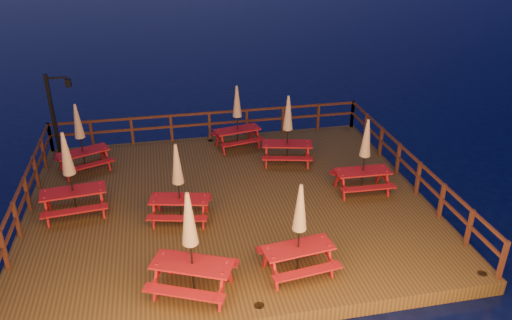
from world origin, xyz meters
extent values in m
plane|color=black|center=(0.00, 0.00, 0.00)|extent=(500.00, 500.00, 0.00)
cube|color=#433015|center=(0.00, 0.00, 0.20)|extent=(12.00, 10.00, 0.40)
cylinder|color=#3E2013|center=(-5.60, 4.60, -0.30)|extent=(0.24, 0.24, 1.40)
cylinder|color=#3E2013|center=(0.00, 4.60, -0.30)|extent=(0.24, 0.24, 1.40)
cylinder|color=#3E2013|center=(5.60, -4.60, -0.30)|extent=(0.24, 0.24, 1.40)
cylinder|color=#3E2013|center=(5.60, 4.60, -0.30)|extent=(0.24, 0.24, 1.40)
cube|color=#3E2013|center=(0.00, 4.85, 1.45)|extent=(11.70, 0.06, 0.09)
cube|color=#3E2013|center=(0.00, 4.85, 1.01)|extent=(11.70, 0.06, 0.09)
cube|color=#3E2013|center=(-4.68, 4.85, 0.95)|extent=(0.10, 0.10, 1.10)
cube|color=#3E2013|center=(0.00, 4.85, 0.95)|extent=(0.10, 0.10, 1.10)
cube|color=#3E2013|center=(4.68, 4.85, 0.95)|extent=(0.10, 0.10, 1.10)
cube|color=#3E2013|center=(-5.85, 0.00, 1.45)|extent=(0.06, 9.70, 0.09)
cube|color=#3E2013|center=(-5.85, 0.00, 1.01)|extent=(0.06, 9.70, 0.09)
cube|color=#3E2013|center=(-5.85, 0.00, 0.95)|extent=(0.10, 0.10, 1.10)
cube|color=#3E2013|center=(-5.85, 3.88, 0.95)|extent=(0.10, 0.10, 1.10)
cube|color=#3E2013|center=(5.85, 0.00, 1.45)|extent=(0.06, 9.70, 0.09)
cube|color=#3E2013|center=(5.85, 0.00, 1.01)|extent=(0.06, 9.70, 0.09)
cube|color=#3E2013|center=(5.85, -3.88, 0.95)|extent=(0.10, 0.10, 1.10)
cube|color=#3E2013|center=(5.85, 0.00, 0.95)|extent=(0.10, 0.10, 1.10)
cube|color=#3E2013|center=(5.85, 3.88, 0.95)|extent=(0.10, 0.10, 1.10)
cube|color=black|center=(-5.55, 4.55, 1.90)|extent=(0.12, 0.12, 3.00)
cube|color=black|center=(-5.20, 4.55, 3.25)|extent=(0.70, 0.06, 0.06)
cube|color=black|center=(-4.85, 4.55, 3.05)|extent=(0.18, 0.18, 0.28)
sphere|color=#FFB166|center=(-4.85, 4.55, 3.05)|extent=(0.14, 0.14, 0.14)
cube|color=maroon|center=(4.21, -0.21, 1.11)|extent=(1.72, 0.71, 0.05)
cube|color=maroon|center=(4.23, 0.36, 0.83)|extent=(1.71, 0.31, 0.05)
cube|color=maroon|center=(4.20, -0.78, 0.83)|extent=(1.71, 0.31, 0.05)
cube|color=maroon|center=(3.51, 0.12, 0.76)|extent=(0.06, 0.10, 0.71)
cube|color=maroon|center=(3.50, -0.50, 0.76)|extent=(0.06, 0.10, 0.71)
cube|color=maroon|center=(4.93, 0.08, 0.76)|extent=(0.06, 0.10, 0.71)
cube|color=maroon|center=(4.92, -0.54, 0.76)|extent=(0.06, 0.10, 0.71)
cylinder|color=black|center=(4.21, -0.21, 1.58)|extent=(0.04, 0.04, 2.37)
cone|color=tan|center=(4.21, -0.21, 2.25)|extent=(0.34, 0.34, 1.18)
sphere|color=black|center=(4.21, -0.21, 2.80)|extent=(0.07, 0.07, 0.07)
cube|color=maroon|center=(-4.50, 3.00, 1.10)|extent=(1.80, 1.24, 0.05)
cube|color=maroon|center=(-4.71, 3.51, 0.82)|extent=(1.66, 0.87, 0.05)
cube|color=maroon|center=(-4.29, 2.48, 0.82)|extent=(1.66, 0.87, 0.05)
cube|color=maroon|center=(-5.26, 3.02, 0.75)|extent=(0.09, 0.11, 0.70)
cube|color=maroon|center=(-5.03, 2.45, 0.75)|extent=(0.09, 0.11, 0.70)
cube|color=maroon|center=(-3.97, 3.54, 0.75)|extent=(0.09, 0.11, 0.70)
cube|color=maroon|center=(-3.74, 2.97, 0.75)|extent=(0.09, 0.11, 0.70)
cylinder|color=black|center=(-4.50, 3.00, 1.57)|extent=(0.04, 0.04, 2.33)
cone|color=tan|center=(-4.50, 3.00, 2.22)|extent=(0.34, 0.34, 1.17)
sphere|color=black|center=(-4.50, 3.00, 2.76)|extent=(0.07, 0.07, 0.07)
cube|color=maroon|center=(-1.49, -0.74, 1.10)|extent=(1.78, 1.01, 0.05)
cube|color=maroon|center=(-1.37, -0.20, 0.82)|extent=(1.69, 0.63, 0.05)
cube|color=maroon|center=(-1.62, -1.28, 0.82)|extent=(1.69, 0.63, 0.05)
cube|color=maroon|center=(-2.10, -0.29, 0.75)|extent=(0.08, 0.10, 0.70)
cube|color=maroon|center=(-2.24, -0.88, 0.75)|extent=(0.08, 0.10, 0.70)
cube|color=maroon|center=(-0.75, -0.60, 0.75)|extent=(0.08, 0.10, 0.70)
cube|color=maroon|center=(-0.88, -1.19, 0.75)|extent=(0.08, 0.10, 0.70)
cylinder|color=black|center=(-1.49, -0.74, 1.56)|extent=(0.04, 0.04, 2.32)
cone|color=tan|center=(-1.49, -0.74, 2.21)|extent=(0.33, 0.33, 1.16)
sphere|color=black|center=(-1.49, -0.74, 2.75)|extent=(0.07, 0.07, 0.07)
cube|color=maroon|center=(-1.40, -3.82, 1.17)|extent=(1.99, 1.40, 0.05)
cube|color=maroon|center=(-1.15, -3.25, 0.86)|extent=(1.81, 1.01, 0.05)
cube|color=maroon|center=(-1.65, -4.38, 0.86)|extent=(1.81, 1.01, 0.05)
cube|color=maroon|center=(-1.97, -3.19, 0.79)|extent=(0.10, 0.12, 0.77)
cube|color=maroon|center=(-2.24, -3.82, 0.79)|extent=(0.10, 0.12, 0.77)
cube|color=maroon|center=(-0.56, -3.81, 0.79)|extent=(0.10, 0.12, 0.77)
cube|color=maroon|center=(-0.83, -4.44, 0.79)|extent=(0.10, 0.12, 0.77)
cylinder|color=black|center=(-1.40, -3.82, 1.69)|extent=(0.05, 0.05, 2.57)
cone|color=tan|center=(-1.40, -3.82, 2.41)|extent=(0.37, 0.37, 1.29)
sphere|color=black|center=(-1.40, -3.82, 3.00)|extent=(0.07, 0.07, 0.07)
cube|color=maroon|center=(2.41, 2.22, 1.12)|extent=(1.83, 1.05, 0.05)
cube|color=maroon|center=(2.54, 2.78, 0.83)|extent=(1.74, 0.66, 0.05)
cube|color=maroon|center=(2.28, 1.66, 0.83)|extent=(1.74, 0.66, 0.05)
cube|color=maroon|center=(1.79, 2.69, 0.76)|extent=(0.08, 0.11, 0.72)
cube|color=maroon|center=(1.64, 2.08, 0.76)|extent=(0.08, 0.11, 0.72)
cube|color=maroon|center=(3.19, 2.36, 0.76)|extent=(0.08, 0.11, 0.72)
cube|color=maroon|center=(3.04, 1.75, 0.76)|extent=(0.08, 0.11, 0.72)
cylinder|color=black|center=(2.41, 2.22, 1.60)|extent=(0.04, 0.04, 2.40)
cone|color=tan|center=(2.41, 2.22, 2.27)|extent=(0.35, 0.35, 1.20)
sphere|color=black|center=(2.41, 2.22, 2.83)|extent=(0.07, 0.07, 0.07)
cube|color=maroon|center=(-4.47, 0.20, 1.16)|extent=(1.88, 0.90, 0.05)
cube|color=maroon|center=(-4.54, 0.80, 0.85)|extent=(1.83, 0.48, 0.05)
cube|color=maroon|center=(-4.41, -0.40, 0.85)|extent=(1.83, 0.48, 0.05)
cube|color=maroon|center=(-5.26, 0.45, 0.78)|extent=(0.07, 0.11, 0.76)
cube|color=maroon|center=(-5.19, -0.21, 0.78)|extent=(0.07, 0.11, 0.76)
cube|color=maroon|center=(-3.76, 0.62, 0.78)|extent=(0.07, 0.11, 0.76)
cube|color=maroon|center=(-3.69, -0.05, 0.78)|extent=(0.07, 0.11, 0.76)
cylinder|color=black|center=(-4.47, 0.20, 1.66)|extent=(0.04, 0.04, 2.52)
cone|color=tan|center=(-4.47, 0.20, 2.36)|extent=(0.36, 0.36, 1.26)
sphere|color=black|center=(-4.47, 0.20, 2.95)|extent=(0.07, 0.07, 0.07)
cube|color=maroon|center=(1.16, -3.62, 1.12)|extent=(1.79, 0.89, 0.05)
cube|color=maroon|center=(1.09, -3.06, 0.83)|extent=(1.74, 0.49, 0.05)
cube|color=maroon|center=(1.24, -4.19, 0.83)|extent=(1.74, 0.49, 0.05)
cube|color=maroon|center=(0.41, -3.41, 0.76)|extent=(0.07, 0.10, 0.72)
cube|color=maroon|center=(0.50, -4.03, 0.76)|extent=(0.07, 0.10, 0.72)
cube|color=maroon|center=(1.83, -3.22, 0.76)|extent=(0.07, 0.10, 0.72)
cube|color=maroon|center=(1.91, -3.84, 0.76)|extent=(0.07, 0.10, 0.72)
cylinder|color=black|center=(1.16, -3.62, 1.59)|extent=(0.04, 0.04, 2.38)
cone|color=tan|center=(1.16, -3.62, 2.26)|extent=(0.34, 0.34, 1.19)
sphere|color=black|center=(1.16, -3.62, 2.81)|extent=(0.07, 0.07, 0.07)
cube|color=maroon|center=(0.93, 3.85, 1.10)|extent=(1.77, 0.96, 0.05)
cube|color=maroon|center=(0.82, 4.40, 0.82)|extent=(1.69, 0.58, 0.05)
cube|color=maroon|center=(1.04, 3.30, 0.82)|extent=(1.69, 0.58, 0.05)
cube|color=maroon|center=(0.19, 4.01, 0.75)|extent=(0.07, 0.10, 0.70)
cube|color=maroon|center=(0.31, 3.41, 0.75)|extent=(0.07, 0.10, 0.70)
cube|color=maroon|center=(1.56, 4.29, 0.75)|extent=(0.07, 0.10, 0.70)
cube|color=maroon|center=(1.68, 3.69, 0.75)|extent=(0.07, 0.10, 0.70)
cylinder|color=black|center=(0.93, 3.85, 1.56)|extent=(0.04, 0.04, 2.32)
cone|color=tan|center=(0.93, 3.85, 2.21)|extent=(0.33, 0.33, 1.16)
sphere|color=black|center=(0.93, 3.85, 2.75)|extent=(0.07, 0.07, 0.07)
camera|label=1|loc=(-1.77, -13.00, 8.37)|focal=35.00mm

